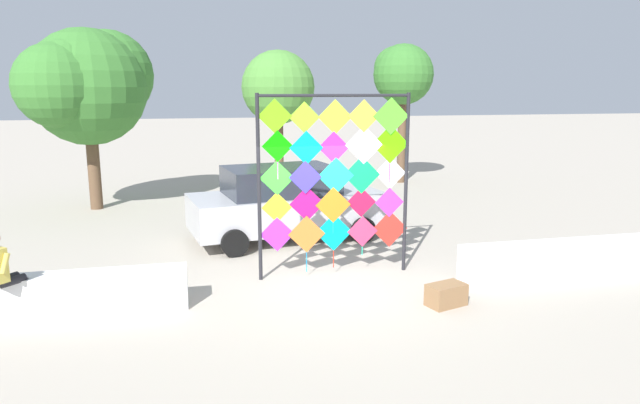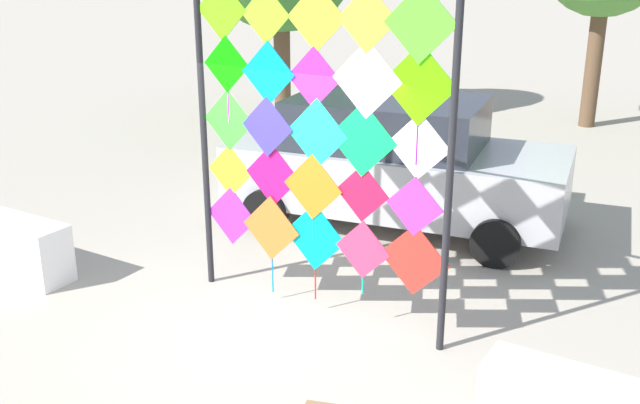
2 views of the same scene
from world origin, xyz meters
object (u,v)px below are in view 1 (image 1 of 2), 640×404
Objects in this scene: parked_car at (285,203)px; tree_palm_like at (402,76)px; tree_far_right at (281,88)px; seated_vendor at (3,269)px; tree_broadleaf at (87,83)px; kite_display_rack at (336,174)px; cardboard_box_large at (446,295)px.

tree_palm_like reaches higher than parked_car.
tree_far_right is (-4.50, 0.38, -0.44)m from tree_palm_like.
tree_broadleaf is (-0.06, 8.68, 2.79)m from seated_vendor.
kite_display_rack reaches higher than seated_vendor.
tree_broadleaf is at bearing -153.15° from tree_far_right.
cardboard_box_large is 0.13× the size of tree_far_right.
seated_vendor is 0.31× the size of tree_far_right.
kite_display_rack is at bearing 126.01° from cardboard_box_large.
parked_car is at bearing -42.62° from tree_broadleaf.
tree_far_right is (-0.83, 12.43, 3.36)m from cardboard_box_large.
seated_vendor is at bearing 174.37° from cardboard_box_large.
kite_display_rack is at bearing 13.15° from seated_vendor.
parked_car is 7.32m from tree_broadleaf.
seated_vendor is at bearing -140.13° from parked_car.
tree_palm_like reaches higher than kite_display_rack.
tree_palm_like is at bearing 14.32° from tree_broadleaf.
cardboard_box_large is at bearing -53.99° from kite_display_rack.
tree_broadleaf is at bearing 126.40° from cardboard_box_large.
kite_display_rack is 9.38m from tree_broadleaf.
tree_palm_like reaches higher than tree_far_right.
cardboard_box_large is 12.90m from tree_far_right.
parked_car is (4.91, 4.10, -0.02)m from seated_vendor.
parked_car is 0.92× the size of tree_palm_like.
cardboard_box_large is 0.12× the size of tree_broadleaf.
kite_display_rack is at bearing -53.50° from tree_broadleaf.
seated_vendor is 9.11m from tree_broadleaf.
cardboard_box_large is 0.12× the size of tree_palm_like.
seated_vendor is at bearing -166.85° from kite_display_rack.
cardboard_box_large is at bearing -86.20° from tree_far_right.
tree_far_right is at bearing 86.81° from kite_display_rack.
kite_display_rack is 0.67× the size of tree_palm_like.
seated_vendor is 13.46m from tree_far_right.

